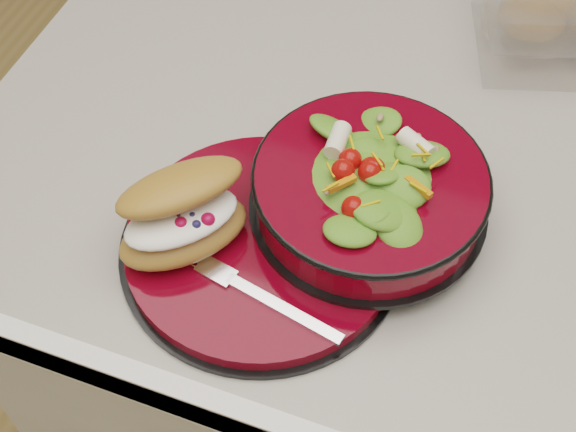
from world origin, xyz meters
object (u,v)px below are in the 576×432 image
(croissant, at_px, (184,215))
(pastry_box, at_px, (576,16))
(island_counter, at_px, (472,363))
(fork, at_px, (263,297))
(dinner_plate, at_px, (262,245))
(salad_bowl, at_px, (370,184))

(croissant, height_order, pastry_box, croissant)
(island_counter, xyz_separation_m, croissant, (-0.31, -0.22, 0.50))
(croissant, bearing_deg, fork, -70.06)
(dinner_plate, bearing_deg, croissant, -160.82)
(dinner_plate, bearing_deg, fork, -67.65)
(dinner_plate, xyz_separation_m, pastry_box, (0.23, 0.41, 0.03))
(salad_bowl, distance_m, croissant, 0.18)
(fork, xyz_separation_m, pastry_box, (0.21, 0.47, 0.02))
(dinner_plate, xyz_separation_m, fork, (0.03, -0.06, 0.01))
(dinner_plate, xyz_separation_m, salad_bowl, (0.08, 0.07, 0.05))
(fork, bearing_deg, pastry_box, -11.91)
(dinner_plate, bearing_deg, salad_bowl, 40.62)
(island_counter, bearing_deg, salad_bowl, -142.25)
(island_counter, distance_m, dinner_plate, 0.56)
(salad_bowl, xyz_separation_m, croissant, (-0.15, -0.10, 0.00))
(pastry_box, bearing_deg, island_counter, -103.53)
(dinner_plate, bearing_deg, island_counter, 38.75)
(dinner_plate, relative_size, salad_bowl, 1.18)
(croissant, relative_size, fork, 1.01)
(island_counter, xyz_separation_m, salad_bowl, (-0.16, -0.13, 0.50))
(salad_bowl, relative_size, fork, 1.53)
(dinner_plate, relative_size, croissant, 1.79)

